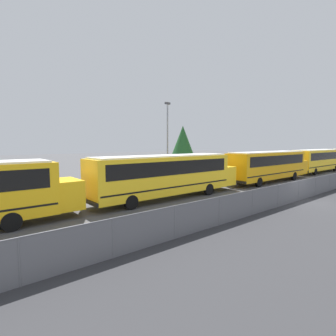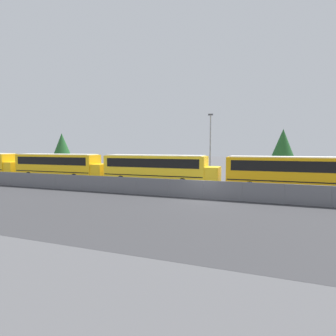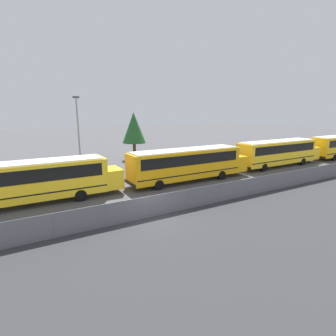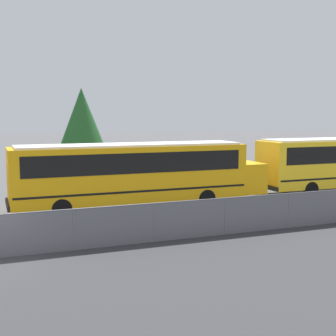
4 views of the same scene
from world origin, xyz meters
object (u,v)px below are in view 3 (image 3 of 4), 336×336
(school_bus_3, at_px, (188,162))
(light_pole, at_px, (79,135))
(school_bus_2, at_px, (30,179))
(school_bus_4, at_px, (279,151))
(tree_0, at_px, (134,128))

(school_bus_3, bearing_deg, light_pole, 145.25)
(school_bus_2, height_order, light_pole, light_pole)
(school_bus_3, xyz_separation_m, light_pole, (-9.22, 6.40, 2.65))
(school_bus_3, distance_m, light_pole, 11.53)
(school_bus_4, bearing_deg, tree_0, 136.93)
(light_pole, xyz_separation_m, tree_0, (9.09, 7.37, -0.00))
(school_bus_4, distance_m, light_pole, 24.35)
(school_bus_2, height_order, tree_0, tree_0)
(school_bus_2, distance_m, school_bus_4, 28.40)
(school_bus_2, distance_m, light_pole, 8.20)
(tree_0, bearing_deg, school_bus_3, -89.45)
(school_bus_2, distance_m, tree_0, 19.55)
(school_bus_2, xyz_separation_m, light_pole, (4.96, 5.97, 2.65))
(school_bus_4, distance_m, tree_0, 19.83)
(light_pole, height_order, tree_0, light_pole)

